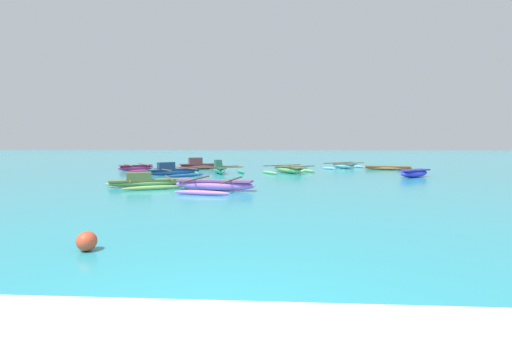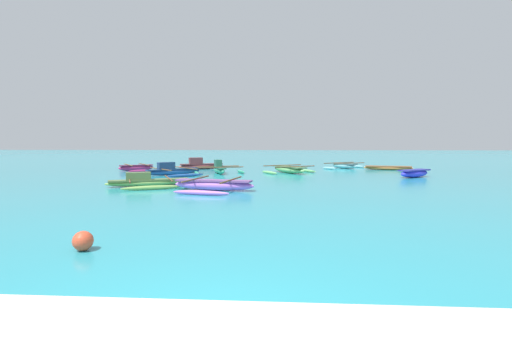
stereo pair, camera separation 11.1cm
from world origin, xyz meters
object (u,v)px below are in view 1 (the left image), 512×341
(moored_boat_0, at_px, (214,185))
(moored_boat_1, at_px, (289,169))
(moored_boat_5, at_px, (388,168))
(mooring_buoy_0, at_px, (87,241))
(moored_boat_6, at_px, (148,181))
(moored_boat_7, at_px, (344,166))
(moored_boat_2, at_px, (414,173))
(moored_boat_3, at_px, (200,165))
(moored_boat_8, at_px, (136,168))
(moored_boat_9, at_px, (172,171))
(moored_boat_4, at_px, (219,169))

(moored_boat_0, height_order, moored_boat_1, moored_boat_1)
(moored_boat_5, height_order, mooring_buoy_0, mooring_buoy_0)
(moored_boat_0, bearing_deg, moored_boat_5, 58.41)
(moored_boat_6, bearing_deg, moored_boat_1, 24.11)
(moored_boat_0, height_order, moored_boat_7, moored_boat_0)
(moored_boat_2, distance_m, moored_boat_5, 6.36)
(moored_boat_0, xyz_separation_m, moored_boat_6, (-3.59, 1.44, -0.02))
(moored_boat_5, bearing_deg, moored_boat_3, -167.31)
(moored_boat_2, relative_size, moored_boat_8, 0.66)
(moored_boat_8, bearing_deg, moored_boat_9, -75.86)
(moored_boat_7, relative_size, moored_boat_9, 0.87)
(moored_boat_5, bearing_deg, mooring_buoy_0, -108.02)
(moored_boat_9, bearing_deg, moored_boat_4, -17.64)
(moored_boat_0, bearing_deg, moored_boat_1, 79.56)
(moored_boat_5, relative_size, moored_boat_9, 0.84)
(moored_boat_2, height_order, moored_boat_8, moored_boat_8)
(moored_boat_9, bearing_deg, moored_boat_0, -101.34)
(moored_boat_2, height_order, moored_boat_7, moored_boat_7)
(moored_boat_0, distance_m, moored_boat_3, 13.53)
(moored_boat_6, height_order, moored_boat_9, moored_boat_9)
(moored_boat_1, xyz_separation_m, moored_boat_2, (7.80, -2.90, 0.01))
(moored_boat_0, distance_m, moored_boat_5, 17.78)
(moored_boat_0, height_order, moored_boat_2, moored_boat_0)
(moored_boat_1, xyz_separation_m, moored_boat_9, (-8.00, -2.14, 0.02))
(moored_boat_3, bearing_deg, moored_boat_6, -114.97)
(moored_boat_3, xyz_separation_m, moored_boat_9, (-0.72, -5.46, -0.06))
(moored_boat_6, distance_m, mooring_buoy_0, 10.65)
(moored_boat_8, relative_size, moored_boat_9, 0.84)
(moored_boat_4, xyz_separation_m, mooring_buoy_0, (0.34, -17.75, -0.12))
(moored_boat_7, bearing_deg, moored_boat_9, -98.80)
(moored_boat_6, xyz_separation_m, mooring_buoy_0, (2.66, -10.31, -0.03))
(moored_boat_5, bearing_deg, moored_boat_0, -119.90)
(moored_boat_5, height_order, moored_boat_8, moored_boat_8)
(moored_boat_0, bearing_deg, moored_boat_2, 41.20)
(moored_boat_3, height_order, moored_boat_5, moored_boat_3)
(moored_boat_5, relative_size, mooring_buoy_0, 9.99)
(moored_boat_9, bearing_deg, mooring_buoy_0, -119.22)
(moored_boat_8, height_order, moored_boat_9, moored_boat_9)
(moored_boat_2, bearing_deg, moored_boat_9, 141.45)
(moored_boat_2, xyz_separation_m, moored_boat_5, (0.39, 6.35, -0.09))
(moored_boat_2, height_order, moored_boat_3, moored_boat_3)
(moored_boat_2, xyz_separation_m, moored_boat_8, (-19.69, 4.08, -0.03))
(moored_boat_4, relative_size, moored_boat_5, 0.99)
(moored_boat_6, bearing_deg, moored_boat_3, 65.30)
(moored_boat_2, relative_size, moored_boat_5, 0.65)
(mooring_buoy_0, bearing_deg, moored_boat_2, 51.58)
(moored_boat_2, distance_m, mooring_buoy_0, 20.06)
(moored_boat_4, bearing_deg, moored_boat_5, 85.76)
(moored_boat_1, distance_m, moored_boat_2, 8.32)
(moored_boat_6, xyz_separation_m, moored_boat_8, (-4.57, 9.48, 0.02))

